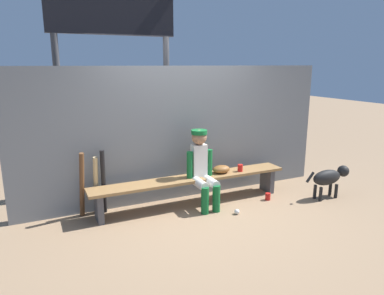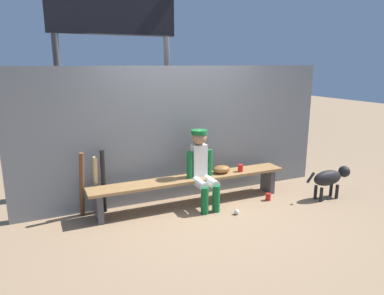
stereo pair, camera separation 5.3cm
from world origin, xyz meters
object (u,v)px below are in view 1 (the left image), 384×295
baseball (237,212)px  scoreboard (117,34)px  cup_on_bench (240,168)px  player_seated (202,166)px  baseball_glove (221,169)px  dog (330,177)px  bat_aluminum_black (103,182)px  bat_wood_natural (96,185)px  cup_on_ground (268,196)px  dugout_bench (192,182)px  bat_wood_dark (82,185)px

baseball → scoreboard: bearing=124.4°
cup_on_bench → scoreboard: 2.80m
scoreboard → player_seated: bearing=-55.0°
baseball_glove → dog: 1.71m
player_seated → bat_aluminum_black: 1.41m
bat_wood_natural → baseball: bat_wood_natural is taller
bat_wood_natural → dog: bat_wood_natural is taller
cup_on_ground → scoreboard: scoreboard is taller
cup_on_ground → player_seated: bearing=167.8°
bat_wood_natural → scoreboard: scoreboard is taller
cup_on_ground → dog: bearing=-18.9°
dugout_bench → player_seated: player_seated is taller
bat_wood_dark → bat_wood_natural: bearing=16.0°
dugout_bench → baseball_glove: bearing=0.0°
scoreboard → bat_aluminum_black: bearing=-119.3°
dugout_bench → scoreboard: 2.54m
cup_on_ground → scoreboard: 3.41m
bat_wood_dark → cup_on_ground: 2.76m
player_seated → scoreboard: (-0.86, 1.23, 1.89)m
dog → scoreboard: bearing=147.8°
cup_on_bench → dog: size_ratio=0.13×
baseball_glove → dog: (1.57, -0.65, -0.15)m
bat_wood_natural → cup_on_bench: size_ratio=7.63×
baseball_glove → dog: baseball_glove is taller
scoreboard → baseball: bearing=-55.6°
dugout_bench → baseball_glove: size_ratio=10.82×
scoreboard → dog: bearing=-32.2°
scoreboard → bat_wood_natural: bearing=-124.8°
baseball_glove → bat_wood_natural: 1.86m
cup_on_ground → baseball: bearing=-160.4°
baseball_glove → baseball: bearing=-96.8°
baseball_glove → bat_wood_dark: 2.04m
bat_aluminum_black → cup_on_bench: 2.07m
cup_on_ground → bat_aluminum_black: bearing=166.9°
baseball_glove → bat_wood_natural: bearing=172.2°
bat_wood_dark → cup_on_bench: bearing=-6.0°
bat_wood_natural → bat_aluminum_black: bearing=-16.1°
dugout_bench → cup_on_bench: (0.80, -0.05, 0.14)m
dugout_bench → bat_wood_dark: bat_wood_dark is taller
player_seated → bat_wood_natural: (-1.46, 0.36, -0.19)m
player_seated → dugout_bench: bearing=136.4°
dog → bat_aluminum_black: bearing=165.3°
player_seated → bat_wood_natural: size_ratio=1.35×
dugout_bench → cup_on_ground: size_ratio=27.55×
scoreboard → dog: size_ratio=4.22×
dugout_bench → dog: bearing=-17.4°
baseball → bat_wood_dark: bearing=158.2°
baseball_glove → bat_wood_natural: bat_wood_natural is taller
bat_wood_natural → cup_on_bench: bearing=-8.0°
bat_aluminum_black → baseball: (1.67, -0.81, -0.43)m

